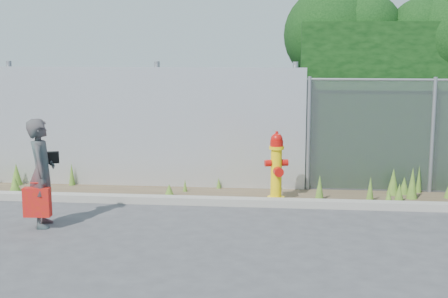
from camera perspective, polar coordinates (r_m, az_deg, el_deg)
The scene contains 8 objects.
ground at distance 8.52m, azimuth 1.06°, elevation -8.25°, with size 80.00×80.00×0.00m, color #3E3E41.
curb at distance 10.23m, azimuth 1.91°, elevation -4.85°, with size 16.00×0.22×0.12m, color gray.
weed_strip at distance 10.90m, azimuth 2.58°, elevation -3.54°, with size 16.00×1.36×0.55m.
corrugated_fence at distance 11.86m, azimuth -13.50°, elevation 2.02°, with size 8.50×0.21×2.30m.
fire_hydrant at distance 10.48m, azimuth 4.80°, elevation -1.67°, with size 0.39×0.35×1.18m.
woman at distance 9.31m, azimuth -16.33°, elevation -2.11°, with size 0.57×0.38×1.57m, color #0E5A58.
red_tote_bag at distance 9.24m, azimuth -16.71°, elevation -4.68°, with size 0.38×0.14×0.50m.
black_shoulder_bag at distance 9.39m, azimuth -15.52°, elevation -0.76°, with size 0.22×0.09×0.17m.
Camera 1 is at (0.67, -8.08, 2.61)m, focal length 50.00 mm.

